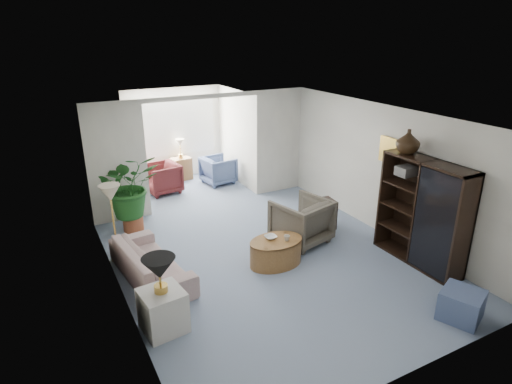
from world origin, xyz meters
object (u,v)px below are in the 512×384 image
sofa (151,262)px  side_table_dark (322,214)px  entertainment_cabinet (422,213)px  sunroom_table (181,169)px  floor_lamp (110,193)px  sunroom_chair_blue (218,170)px  framed_picture (392,151)px  coffee_cup (287,238)px  ottoman (461,305)px  end_table (163,311)px  plant_pot (133,223)px  wingback_chair (301,221)px  coffee_table (276,252)px  table_lamp (159,268)px  sunroom_chair_maroon (162,178)px  coffee_bowl (271,237)px  cabinet_urn (408,141)px

sofa → side_table_dark: (3.55, 0.24, 0.01)m
sofa → entertainment_cabinet: 4.56m
sunroom_table → floor_lamp: bearing=-123.7°
floor_lamp → sunroom_chair_blue: bearing=42.2°
framed_picture → coffee_cup: bearing=-178.1°
ottoman → entertainment_cabinet: bearing=64.3°
coffee_cup → side_table_dark: bearing=32.8°
end_table → plant_pot: (0.36, 3.28, -0.14)m
side_table_dark → plant_pot: (-3.39, 1.69, -0.14)m
coffee_cup → ottoman: bearing=-60.3°
wingback_chair → coffee_table: bearing=16.8°
table_lamp → side_table_dark: (3.75, 1.59, -0.65)m
side_table_dark → sunroom_chair_maroon: size_ratio=0.73×
sunroom_chair_blue → sunroom_table: size_ratio=1.31×
coffee_cup → wingback_chair: (0.69, 0.60, -0.07)m
sofa → coffee_bowl: size_ratio=9.50×
coffee_table → ottoman: (1.52, -2.50, -0.02)m
end_table → cabinet_urn: bearing=2.9°
sofa → sunroom_table: bearing=-31.1°
cabinet_urn → sunroom_chair_maroon: bearing=121.0°
floor_lamp → coffee_cup: (2.52, -1.52, -0.75)m
entertainment_cabinet → sunroom_chair_blue: 5.57m
ottoman → sunroom_chair_blue: (-0.73, 6.78, 0.14)m
end_table → table_lamp: size_ratio=1.35×
sofa → end_table: bearing=165.0°
ottoman → wingback_chair: bearing=102.7°
wingback_chair → ottoman: wingback_chair is taller
table_lamp → sunroom_chair_maroon: (1.49, 5.07, -0.57)m
floor_lamp → side_table_dark: floor_lamp is taller
coffee_bowl → framed_picture: bearing=-2.8°
wingback_chair → sunroom_chair_maroon: (-1.56, 3.79, -0.06)m
floor_lamp → cabinet_urn: bearing=-23.5°
framed_picture → coffee_bowl: bearing=177.2°
floor_lamp → plant_pot: 1.61m
table_lamp → floor_lamp: 2.24m
table_lamp → entertainment_cabinet: (4.41, -0.28, -0.03)m
table_lamp → sunroom_table: table_lamp is taller
table_lamp → coffee_table: (2.21, 0.79, -0.72)m
coffee_cup → entertainment_cabinet: 2.31m
framed_picture → wingback_chair: bearing=161.9°
table_lamp → coffee_cup: (2.36, 0.69, -0.44)m
floor_lamp → sunroom_chair_blue: (3.16, 2.86, -0.90)m
cabinet_urn → framed_picture: bearing=67.2°
sofa → sunroom_table: size_ratio=3.28×
sofa → ottoman: size_ratio=3.70×
table_lamp → sunroom_table: (2.24, 5.82, -0.65)m
side_table_dark → entertainment_cabinet: (0.66, -1.87, 0.62)m
sofa → entertainment_cabinet: entertainment_cabinet is taller
table_lamp → ottoman: (3.73, -1.71, -0.73)m
wingback_chair → cabinet_urn: 2.36m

